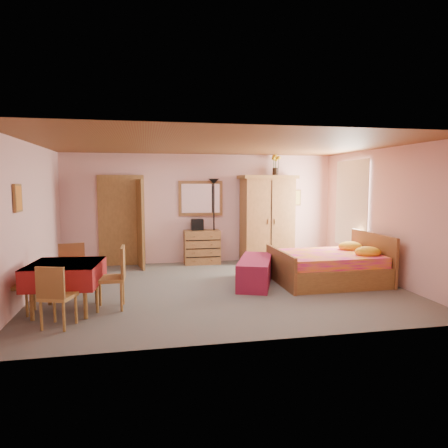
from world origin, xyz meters
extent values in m
plane|color=#66615A|center=(0.00, 0.00, 0.00)|extent=(6.50, 6.50, 0.00)
plane|color=brown|center=(0.00, 0.00, 2.60)|extent=(6.50, 6.50, 0.00)
cube|color=#DDA5A0|center=(0.00, 2.50, 1.30)|extent=(6.50, 0.10, 2.60)
cube|color=#DDA5A0|center=(0.00, -2.50, 1.30)|extent=(6.50, 0.10, 2.60)
cube|color=#DDA5A0|center=(-3.25, 0.00, 1.30)|extent=(0.10, 5.00, 2.60)
cube|color=#DDA5A0|center=(3.25, 0.00, 1.30)|extent=(0.10, 5.00, 2.60)
cube|color=#9E6B35|center=(-1.90, 2.47, 1.02)|extent=(1.06, 0.12, 2.15)
cube|color=white|center=(3.21, 1.20, 1.45)|extent=(0.08, 1.40, 1.95)
cube|color=orange|center=(-3.22, -0.60, 1.70)|extent=(0.04, 0.32, 0.42)
cube|color=#D8BF59|center=(2.35, 2.47, 1.55)|extent=(0.30, 0.04, 0.40)
cube|color=#925D31|center=(-0.05, 2.26, 0.40)|extent=(0.85, 0.43, 0.80)
cube|color=white|center=(-0.05, 2.47, 1.55)|extent=(1.06, 0.09, 0.84)
cube|color=black|center=(-0.15, 2.32, 0.93)|extent=(0.29, 0.21, 0.26)
cube|color=black|center=(0.25, 2.30, 1.01)|extent=(0.30, 0.30, 2.02)
cube|color=#9F6636|center=(1.53, 2.17, 1.05)|extent=(1.37, 0.76, 2.10)
cube|color=gold|center=(1.76, 2.28, 2.35)|extent=(0.21, 0.21, 0.51)
cube|color=#E21691|center=(2.10, 0.04, 0.47)|extent=(2.03, 1.60, 0.94)
cube|color=maroon|center=(0.67, 0.13, 0.25)|extent=(1.05, 1.59, 0.50)
cube|color=maroon|center=(-2.54, -0.86, 0.37)|extent=(1.10, 1.10, 0.74)
cube|color=#B0803B|center=(-2.51, -1.52, 0.43)|extent=(0.49, 0.49, 0.86)
cube|color=olive|center=(-2.54, -0.23, 0.46)|extent=(0.49, 0.49, 0.92)
cube|color=olive|center=(-3.20, -0.84, 0.43)|extent=(0.42, 0.42, 0.86)
cube|color=#B07D3B|center=(-1.90, -0.84, 0.48)|extent=(0.44, 0.44, 0.96)
camera|label=1|loc=(-1.34, -7.04, 1.94)|focal=32.00mm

